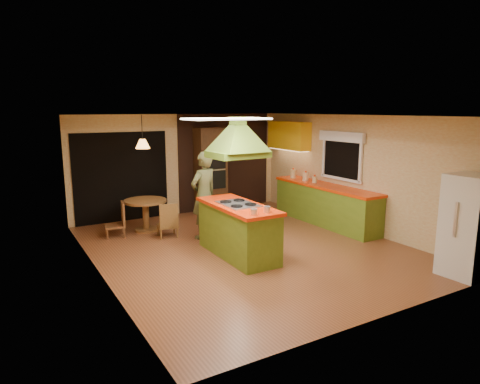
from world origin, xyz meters
TOP-DOWN VIEW (x-y plane):
  - ground at (0.00, 0.00)m, footprint 6.50×6.50m
  - room_walls at (0.00, 0.00)m, footprint 5.50×6.50m
  - ceiling_plane at (0.00, 0.00)m, footprint 6.50×6.50m
  - brick_panel at (1.25, 3.23)m, footprint 2.64×0.03m
  - nook_opening at (-1.50, 3.23)m, footprint 2.20×0.03m
  - right_counter at (2.45, 0.60)m, footprint 0.62×3.05m
  - upper_cabinets at (2.57, 2.20)m, footprint 0.34×1.40m
  - window_right at (2.70, 0.40)m, footprint 0.12×1.35m
  - fluor_panel at (-1.10, -1.20)m, footprint 1.20×0.60m
  - kitchen_island at (-0.37, -0.27)m, footprint 0.78×1.91m
  - range_hood at (-0.37, -0.27)m, footprint 0.99×0.73m
  - man at (-0.42, 1.03)m, footprint 0.75×0.61m
  - refrigerator at (2.28, -2.92)m, footprint 0.70×0.66m
  - wall_oven at (0.67, 2.95)m, footprint 0.73×0.62m
  - dining_table at (-1.31, 2.14)m, footprint 0.92×0.92m
  - chair_left at (-2.01, 2.04)m, footprint 0.46×0.46m
  - chair_near at (-1.06, 1.49)m, footprint 0.46×0.46m
  - pendant_lamp at (-1.31, 2.14)m, footprint 0.39×0.39m
  - canister_large at (2.40, 1.76)m, footprint 0.18×0.18m
  - canister_medium at (2.40, 1.27)m, footprint 0.18×0.18m
  - canister_small at (2.40, 0.94)m, footprint 0.14×0.14m

SIDE VIEW (x-z plane):
  - ground at x=0.00m, z-range 0.00..0.00m
  - chair_left at x=-2.01m, z-range 0.00..0.72m
  - chair_near at x=-1.06m, z-range 0.00..0.73m
  - right_counter at x=2.45m, z-range 0.00..0.92m
  - dining_table at x=-1.31m, z-range 0.14..0.83m
  - kitchen_island at x=-0.37m, z-range 0.00..0.97m
  - refrigerator at x=2.28m, z-range 0.00..1.64m
  - man at x=-0.42m, z-range 0.00..1.79m
  - canister_small at x=2.40m, z-range 0.92..1.07m
  - canister_medium at x=2.40m, z-range 0.92..1.12m
  - canister_large at x=2.40m, z-range 0.92..1.13m
  - nook_opening at x=-1.50m, z-range 0.00..2.10m
  - wall_oven at x=0.67m, z-range 0.00..2.17m
  - room_walls at x=0.00m, z-range -2.00..4.50m
  - brick_panel at x=1.25m, z-range 0.00..2.50m
  - window_right at x=2.70m, z-range 1.24..2.30m
  - pendant_lamp at x=-1.31m, z-range 1.80..2.00m
  - upper_cabinets at x=2.57m, z-range 1.60..2.30m
  - range_hood at x=-0.37m, z-range 1.86..2.65m
  - fluor_panel at x=-1.10m, z-range 2.47..2.50m
  - ceiling_plane at x=0.00m, z-range 2.50..2.50m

